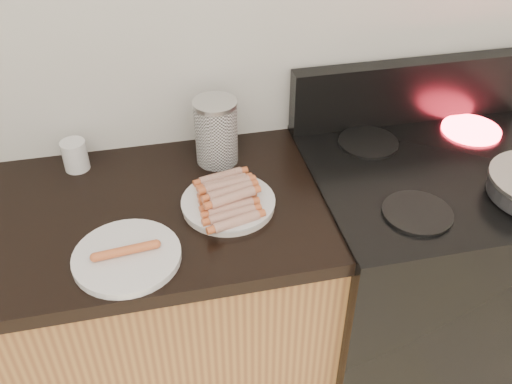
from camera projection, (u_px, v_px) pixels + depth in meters
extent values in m
cube|color=silver|center=(146.00, 15.00, 1.50)|extent=(4.00, 0.04, 2.60)
cube|color=black|center=(418.00, 282.00, 1.90)|extent=(0.76, 0.65, 0.90)
cube|color=black|center=(446.00, 170.00, 1.62)|extent=(0.76, 0.65, 0.01)
cube|color=black|center=(410.00, 91.00, 1.78)|extent=(0.76, 0.06, 0.20)
cylinder|color=black|center=(417.00, 213.00, 1.45)|extent=(0.18, 0.18, 0.01)
cylinder|color=black|center=(368.00, 142.00, 1.72)|extent=(0.18, 0.18, 0.01)
cylinder|color=#FF1E2D|center=(471.00, 130.00, 1.77)|extent=(0.18, 0.18, 0.01)
cylinder|color=white|center=(228.00, 204.00, 1.49)|extent=(0.31, 0.31, 0.02)
cylinder|color=white|center=(127.00, 257.00, 1.34)|extent=(0.32, 0.32, 0.02)
cylinder|color=maroon|center=(235.00, 222.00, 1.40)|extent=(0.12, 0.05, 0.03)
cylinder|color=maroon|center=(233.00, 215.00, 1.43)|extent=(0.12, 0.05, 0.03)
cylinder|color=maroon|center=(231.00, 208.00, 1.45)|extent=(0.12, 0.05, 0.03)
cylinder|color=maroon|center=(229.00, 201.00, 1.47)|extent=(0.12, 0.05, 0.03)
cylinder|color=maroon|center=(227.00, 195.00, 1.49)|extent=(0.12, 0.05, 0.03)
cylinder|color=maroon|center=(225.00, 189.00, 1.51)|extent=(0.12, 0.05, 0.03)
cylinder|color=maroon|center=(224.00, 182.00, 1.53)|extent=(0.12, 0.05, 0.03)
cylinder|color=maroon|center=(222.00, 176.00, 1.56)|extent=(0.12, 0.05, 0.03)
cylinder|color=maroon|center=(230.00, 198.00, 1.44)|extent=(0.12, 0.05, 0.03)
cylinder|color=maroon|center=(228.00, 191.00, 1.47)|extent=(0.12, 0.05, 0.03)
cylinder|color=maroon|center=(226.00, 185.00, 1.49)|extent=(0.12, 0.05, 0.03)
cylinder|color=#AE6A42|center=(126.00, 251.00, 1.32)|extent=(0.14, 0.04, 0.02)
cylinder|color=white|center=(216.00, 133.00, 1.62)|extent=(0.12, 0.12, 0.18)
cylinder|color=silver|center=(215.00, 103.00, 1.56)|extent=(0.12, 0.12, 0.01)
cylinder|color=silver|center=(75.00, 155.00, 1.61)|extent=(0.07, 0.07, 0.09)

